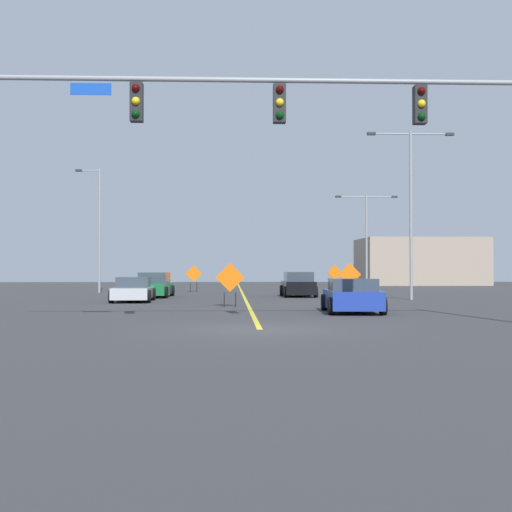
% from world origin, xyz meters
% --- Properties ---
extents(ground, '(131.36, 131.36, 0.00)m').
position_xyz_m(ground, '(0.00, 0.00, 0.00)').
color(ground, '#38383A').
extents(road_centre_stripe, '(0.16, 72.98, 0.01)m').
position_xyz_m(road_centre_stripe, '(0.00, 36.49, 0.00)').
color(road_centre_stripe, yellow).
rests_on(road_centre_stripe, ground).
extents(traffic_signal_assembly, '(15.63, 0.44, 7.32)m').
position_xyz_m(traffic_signal_assembly, '(2.65, -0.02, 5.66)').
color(traffic_signal_assembly, gray).
rests_on(traffic_signal_assembly, ground).
extents(street_lamp_mid_left, '(4.68, 0.24, 9.02)m').
position_xyz_m(street_lamp_mid_left, '(8.84, 17.33, 5.37)').
color(street_lamp_mid_left, gray).
rests_on(street_lamp_mid_left, ground).
extents(street_lamp_far_left, '(4.80, 0.24, 7.35)m').
position_xyz_m(street_lamp_far_left, '(9.66, 33.16, 4.50)').
color(street_lamp_far_left, gray).
rests_on(street_lamp_far_left, ground).
extents(street_lamp_near_left, '(1.74, 0.24, 8.58)m').
position_xyz_m(street_lamp_near_left, '(-9.94, 28.52, 4.70)').
color(street_lamp_near_left, gray).
rests_on(street_lamp_near_left, ground).
extents(construction_sign_median_far, '(1.10, 0.30, 1.94)m').
position_xyz_m(construction_sign_median_far, '(6.72, 30.10, 1.25)').
color(construction_sign_median_far, orange).
rests_on(construction_sign_median_far, ground).
extents(construction_sign_left_lane, '(1.40, 0.08, 2.00)m').
position_xyz_m(construction_sign_left_lane, '(6.44, 22.35, 1.24)').
color(construction_sign_left_lane, orange).
rests_on(construction_sign_left_lane, ground).
extents(construction_sign_median_near, '(1.17, 0.22, 1.90)m').
position_xyz_m(construction_sign_median_near, '(-3.40, 29.50, 1.20)').
color(construction_sign_median_near, orange).
rests_on(construction_sign_median_near, ground).
extents(construction_sign_right_lane, '(1.26, 0.08, 1.91)m').
position_xyz_m(construction_sign_right_lane, '(-0.82, 10.85, 1.19)').
color(construction_sign_right_lane, orange).
rests_on(construction_sign_right_lane, ground).
extents(car_silver_near, '(2.10, 4.23, 1.23)m').
position_xyz_m(car_silver_near, '(-5.69, 15.87, 0.57)').
color(car_silver_near, '#B7BABF').
rests_on(car_silver_near, ground).
extents(car_blue_approaching, '(2.23, 3.98, 1.29)m').
position_xyz_m(car_blue_approaching, '(3.78, 6.95, 0.61)').
color(car_blue_approaching, '#1E389E').
rests_on(car_blue_approaching, ground).
extents(car_green_distant, '(2.10, 4.63, 1.44)m').
position_xyz_m(car_green_distant, '(-5.26, 21.33, 0.66)').
color(car_green_distant, '#196B38').
rests_on(car_green_distant, ground).
extents(car_black_mid, '(1.95, 3.99, 1.46)m').
position_xyz_m(car_black_mid, '(3.21, 21.55, 0.70)').
color(car_black_mid, black).
rests_on(car_black_mid, ground).
extents(roadside_building_east, '(12.00, 8.60, 4.74)m').
position_xyz_m(roadside_building_east, '(18.55, 50.08, 2.37)').
color(roadside_building_east, gray).
rests_on(roadside_building_east, ground).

